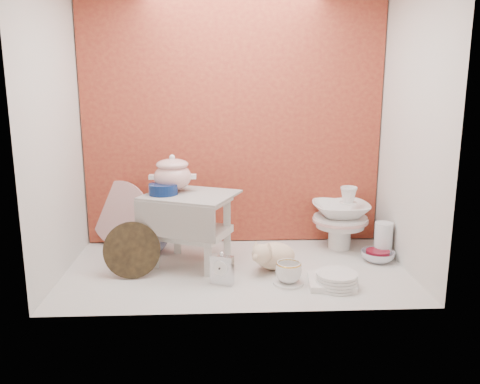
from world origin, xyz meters
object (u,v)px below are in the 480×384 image
(gold_rim_teacup, at_px, (289,272))
(porcelain_tower, at_px, (340,218))
(soup_tureen, at_px, (173,173))
(floral_platter, at_px, (120,214))
(blue_white_vase, at_px, (149,232))
(mantel_clock, at_px, (222,268))
(dinner_plate_stack, at_px, (337,280))
(crystal_bowl, at_px, (378,256))
(plush_pig, at_px, (275,255))
(step_stool, at_px, (191,229))

(gold_rim_teacup, distance_m, porcelain_tower, 0.66)
(soup_tureen, height_order, floral_platter, soup_tureen)
(floral_platter, relative_size, blue_white_vase, 1.64)
(mantel_clock, distance_m, dinner_plate_stack, 0.56)
(floral_platter, relative_size, crystal_bowl, 2.19)
(floral_platter, bearing_deg, mantel_clock, -45.56)
(dinner_plate_stack, relative_size, porcelain_tower, 0.57)
(floral_platter, relative_size, gold_rim_teacup, 3.10)
(gold_rim_teacup, bearing_deg, crystal_bowl, 28.09)
(mantel_clock, relative_size, crystal_bowl, 0.91)
(soup_tureen, xyz_separation_m, plush_pig, (0.54, -0.18, -0.42))
(blue_white_vase, height_order, plush_pig, blue_white_vase)
(gold_rim_teacup, bearing_deg, dinner_plate_stack, -12.60)
(gold_rim_teacup, height_order, dinner_plate_stack, gold_rim_teacup)
(floral_platter, xyz_separation_m, gold_rim_teacup, (0.94, -0.64, -0.14))
(crystal_bowl, bearing_deg, mantel_clock, -162.39)
(gold_rim_teacup, xyz_separation_m, dinner_plate_stack, (0.23, -0.05, -0.02))
(mantel_clock, bearing_deg, step_stool, 142.68)
(soup_tureen, height_order, mantel_clock, soup_tureen)
(step_stool, height_order, floral_platter, floral_platter)
(crystal_bowl, bearing_deg, soup_tureen, 176.01)
(mantel_clock, xyz_separation_m, crystal_bowl, (0.87, 0.28, -0.06))
(blue_white_vase, xyz_separation_m, mantel_clock, (0.42, -0.50, -0.04))
(mantel_clock, bearing_deg, blue_white_vase, 153.79)
(gold_rim_teacup, relative_size, dinner_plate_stack, 0.61)
(step_stool, relative_size, gold_rim_teacup, 3.48)
(dinner_plate_stack, height_order, crystal_bowl, dinner_plate_stack)
(soup_tureen, relative_size, porcelain_tower, 0.64)
(blue_white_vase, xyz_separation_m, porcelain_tower, (1.13, 0.01, 0.07))
(step_stool, xyz_separation_m, mantel_clock, (0.16, -0.29, -0.11))
(floral_platter, xyz_separation_m, mantel_clock, (0.61, -0.62, -0.12))
(plush_pig, relative_size, crystal_bowl, 1.48)
(mantel_clock, relative_size, porcelain_tower, 0.44)
(floral_platter, height_order, porcelain_tower, floral_platter)
(soup_tureen, distance_m, mantel_clock, 0.60)
(soup_tureen, distance_m, crystal_bowl, 1.23)
(step_stool, bearing_deg, crystal_bowl, 22.71)
(soup_tureen, bearing_deg, blue_white_vase, 138.47)
(blue_white_vase, xyz_separation_m, crystal_bowl, (1.29, -0.22, -0.09))
(soup_tureen, height_order, crystal_bowl, soup_tureen)
(plush_pig, height_order, crystal_bowl, plush_pig)
(blue_white_vase, bearing_deg, crystal_bowl, -9.78)
(plush_pig, bearing_deg, floral_platter, 133.37)
(step_stool, relative_size, crystal_bowl, 2.46)
(gold_rim_teacup, relative_size, crystal_bowl, 0.71)
(floral_platter, distance_m, gold_rim_teacup, 1.14)
(crystal_bowl, bearing_deg, porcelain_tower, 124.22)
(blue_white_vase, height_order, dinner_plate_stack, blue_white_vase)
(soup_tureen, bearing_deg, porcelain_tower, 9.08)
(step_stool, height_order, mantel_clock, step_stool)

